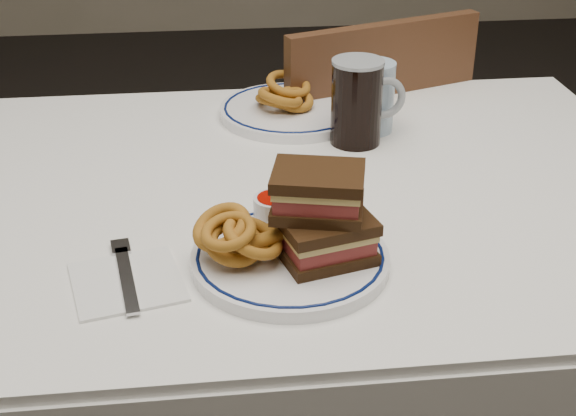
{
  "coord_description": "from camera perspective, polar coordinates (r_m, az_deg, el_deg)",
  "views": [
    {
      "loc": [
        -0.09,
        -1.07,
        1.3
      ],
      "look_at": [
        0.01,
        -0.18,
        0.81
      ],
      "focal_mm": 50.0,
      "sensor_mm": 36.0,
      "label": 1
    }
  ],
  "objects": [
    {
      "name": "water_glass",
      "position": [
        1.39,
        5.99,
        7.87
      ],
      "size": [
        0.08,
        0.08,
        0.12
      ],
      "primitive_type": "cylinder",
      "color": "#AAC4DB",
      "rests_on": "dining_table"
    },
    {
      "name": "onion_rings_far",
      "position": [
        1.45,
        -0.25,
        8.0
      ],
      "size": [
        0.11,
        0.12,
        0.08
      ],
      "color": "brown",
      "rests_on": "far_plate"
    },
    {
      "name": "chair_far",
      "position": [
        1.78,
        4.29,
        1.18
      ],
      "size": [
        0.52,
        0.52,
        0.89
      ],
      "color": "#3F2814",
      "rests_on": "floor"
    },
    {
      "name": "main_plate",
      "position": [
        1.01,
        0.15,
        -3.61
      ],
      "size": [
        0.25,
        0.25,
        0.02
      ],
      "color": "white",
      "rests_on": "dining_table"
    },
    {
      "name": "beer_mug",
      "position": [
        1.33,
        5.03,
        7.58
      ],
      "size": [
        0.13,
        0.09,
        0.14
      ],
      "color": "black",
      "rests_on": "dining_table"
    },
    {
      "name": "reuben_sandwich",
      "position": [
        0.98,
        2.44,
        -0.49
      ],
      "size": [
        0.14,
        0.12,
        0.11
      ],
      "color": "black",
      "rests_on": "main_plate"
    },
    {
      "name": "far_plate",
      "position": [
        1.46,
        0.3,
        6.96
      ],
      "size": [
        0.26,
        0.26,
        0.02
      ],
      "color": "white",
      "rests_on": "dining_table"
    },
    {
      "name": "napkin_fork",
      "position": [
        1.0,
        -11.39,
        -5.05
      ],
      "size": [
        0.15,
        0.17,
        0.01
      ],
      "color": "white",
      "rests_on": "dining_table"
    },
    {
      "name": "ketchup_ramekin",
      "position": [
        1.07,
        -0.97,
        0.08
      ],
      "size": [
        0.06,
        0.06,
        0.03
      ],
      "color": "white",
      "rests_on": "main_plate"
    },
    {
      "name": "onion_rings_main",
      "position": [
        0.98,
        -3.27,
        -2.09
      ],
      "size": [
        0.13,
        0.11,
        0.09
      ],
      "color": "brown",
      "rests_on": "main_plate"
    },
    {
      "name": "dining_table",
      "position": [
        1.25,
        -1.55,
        -2.79
      ],
      "size": [
        1.27,
        0.87,
        0.75
      ],
      "color": "white",
      "rests_on": "floor"
    }
  ]
}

